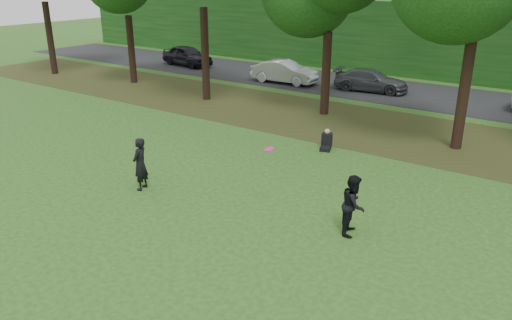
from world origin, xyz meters
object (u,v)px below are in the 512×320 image
(frisbee, at_px, (269,149))
(player_right, at_px, (354,205))
(seated_person, at_px, (327,141))
(player_left, at_px, (140,164))

(frisbee, bearing_deg, player_right, 6.17)
(player_right, bearing_deg, seated_person, 18.85)
(player_left, distance_m, frisbee, 4.70)
(player_left, distance_m, seated_person, 7.92)
(seated_person, bearing_deg, player_left, -132.18)
(player_left, xyz_separation_m, frisbee, (4.44, 1.03, 1.13))
(frisbee, xyz_separation_m, seated_person, (-1.30, 6.22, -1.71))
(player_left, bearing_deg, frisbee, 86.88)
(player_left, height_order, player_right, player_left)
(player_right, relative_size, seated_person, 2.08)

